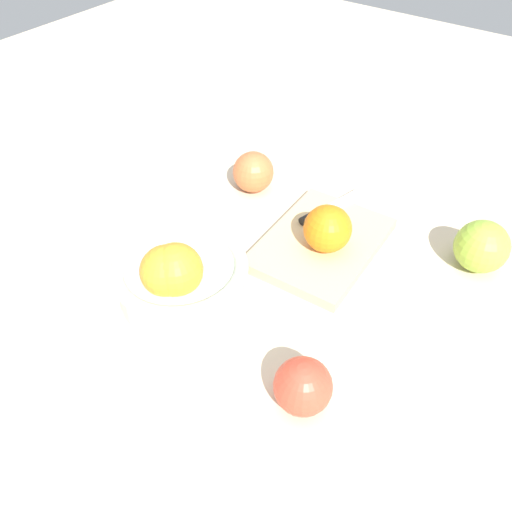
% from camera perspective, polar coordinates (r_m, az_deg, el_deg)
% --- Properties ---
extents(ground_plane, '(2.40, 2.40, 0.00)m').
position_cam_1_polar(ground_plane, '(0.81, 3.96, -2.30)').
color(ground_plane, beige).
extents(bowl, '(0.19, 0.19, 0.11)m').
position_cam_1_polar(bowl, '(0.75, -8.30, -2.10)').
color(bowl, beige).
rests_on(bowl, ground_plane).
extents(cutting_board, '(0.24, 0.18, 0.02)m').
position_cam_1_polar(cutting_board, '(0.85, 7.11, 1.28)').
color(cutting_board, '#DBB77F').
rests_on(cutting_board, ground_plane).
extents(orange_on_board, '(0.07, 0.07, 0.07)m').
position_cam_1_polar(orange_on_board, '(0.81, 7.70, 2.93)').
color(orange_on_board, orange).
rests_on(orange_on_board, cutting_board).
extents(knife, '(0.15, 0.06, 0.01)m').
position_cam_1_polar(knife, '(0.90, 7.48, 4.95)').
color(knife, silver).
rests_on(knife, cutting_board).
extents(apple_front_right, '(0.08, 0.08, 0.08)m').
position_cam_1_polar(apple_front_right, '(0.87, 23.12, 0.95)').
color(apple_front_right, '#8EB738').
rests_on(apple_front_right, ground_plane).
extents(apple_back_right, '(0.07, 0.07, 0.07)m').
position_cam_1_polar(apple_back_right, '(0.96, -0.30, 9.02)').
color(apple_back_right, '#CC6638').
rests_on(apple_back_right, ground_plane).
extents(apple_front_left, '(0.07, 0.07, 0.07)m').
position_cam_1_polar(apple_front_left, '(0.64, 5.07, -13.79)').
color(apple_front_left, '#D6422D').
rests_on(apple_front_left, ground_plane).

